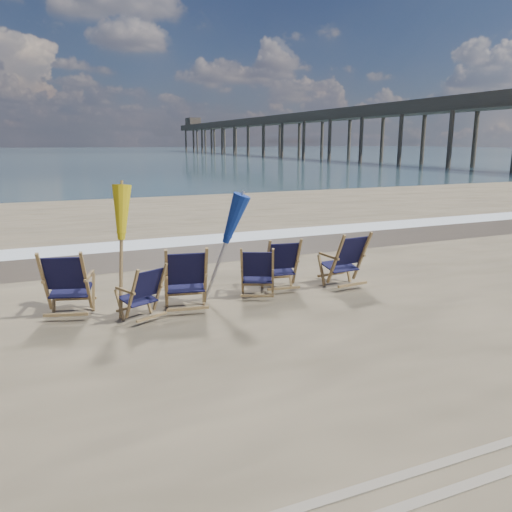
# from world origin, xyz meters

# --- Properties ---
(ocean) EXTENTS (400.00, 400.00, 0.00)m
(ocean) POSITION_xyz_m (0.00, 128.00, 0.00)
(ocean) COLOR #364F5A
(ocean) RESTS_ON ground
(surf_foam) EXTENTS (200.00, 1.40, 0.01)m
(surf_foam) POSITION_xyz_m (0.00, 8.30, 0.00)
(surf_foam) COLOR silver
(surf_foam) RESTS_ON ground
(wet_sand_strip) EXTENTS (200.00, 2.60, 0.00)m
(wet_sand_strip) POSITION_xyz_m (0.00, 6.80, 0.00)
(wet_sand_strip) COLOR #42362A
(wet_sand_strip) RESTS_ON ground
(tire_tracks) EXTENTS (80.00, 1.30, 0.01)m
(tire_tracks) POSITION_xyz_m (0.00, -2.80, 0.01)
(tire_tracks) COLOR gray
(tire_tracks) RESTS_ON ground
(beach_chair_0) EXTENTS (0.91, 0.97, 1.12)m
(beach_chair_0) POSITION_xyz_m (-2.60, 2.82, 0.56)
(beach_chair_0) COLOR black
(beach_chair_0) RESTS_ON ground
(beach_chair_1) EXTENTS (0.80, 0.84, 0.91)m
(beach_chair_1) POSITION_xyz_m (-1.54, 2.42, 0.45)
(beach_chair_1) COLOR black
(beach_chair_1) RESTS_ON ground
(beach_chair_2) EXTENTS (0.85, 0.92, 1.12)m
(beach_chair_2) POSITION_xyz_m (-0.80, 2.39, 0.56)
(beach_chair_2) COLOR black
(beach_chair_2) RESTS_ON ground
(beach_chair_3) EXTENTS (0.85, 0.88, 0.96)m
(beach_chair_3) POSITION_xyz_m (0.47, 2.55, 0.48)
(beach_chair_3) COLOR black
(beach_chair_3) RESTS_ON ground
(beach_chair_4) EXTENTS (0.76, 0.83, 1.03)m
(beach_chair_4) POSITION_xyz_m (1.09, 2.85, 0.51)
(beach_chair_4) COLOR black
(beach_chair_4) RESTS_ON ground
(beach_chair_5) EXTENTS (0.77, 0.85, 1.10)m
(beach_chair_5) POSITION_xyz_m (2.37, 2.63, 0.55)
(beach_chair_5) COLOR black
(beach_chair_5) RESTS_ON ground
(umbrella_yellow) EXTENTS (0.30, 0.30, 2.06)m
(umbrella_yellow) POSITION_xyz_m (-2.06, 2.76, 1.54)
(umbrella_yellow) COLOR olive
(umbrella_yellow) RESTS_ON ground
(umbrella_blue) EXTENTS (0.30, 0.30, 1.95)m
(umbrella_blue) POSITION_xyz_m (-0.41, 2.75, 1.44)
(umbrella_blue) COLOR #A5A5AD
(umbrella_blue) RESTS_ON ground
(fishing_pier) EXTENTS (4.40, 140.00, 9.30)m
(fishing_pier) POSITION_xyz_m (38.00, 74.00, 4.65)
(fishing_pier) COLOR #50453A
(fishing_pier) RESTS_ON ground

